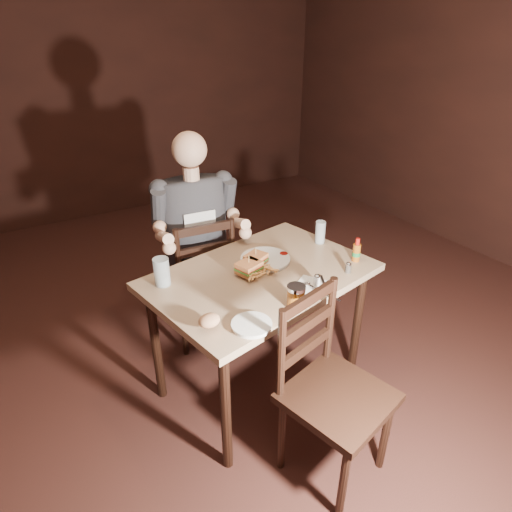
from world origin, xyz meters
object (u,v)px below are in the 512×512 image
dinner_plate (265,260)px  glass_left (162,272)px  hot_sauce (357,250)px  diner (196,212)px  side_plate (252,326)px  syrup_dispenser (296,296)px  main_table (261,287)px  glass_right (320,232)px  chair_near (338,397)px  chair_far (198,277)px

dinner_plate → glass_left: (-0.57, 0.07, 0.07)m
dinner_plate → glass_left: size_ratio=1.85×
hot_sauce → diner: bearing=130.2°
glass_left → side_plate: 0.58m
syrup_dispenser → main_table: bearing=75.0°
diner → glass_left: bearing=-126.7°
glass_right → dinner_plate: bearing=-176.4°
chair_near → syrup_dispenser: bearing=79.1°
main_table → dinner_plate: bearing=47.4°
glass_right → side_plate: bearing=-147.6°
glass_left → glass_right: 0.98m
chair_far → chair_near: 1.30m
main_table → chair_far: chair_far is taller
side_plate → main_table: bearing=52.8°
hot_sauce → dinner_plate: bearing=149.0°
diner → chair_far: bearing=90.0°
dinner_plate → glass_right: bearing=3.6°
chair_far → glass_left: bearing=56.0°
dinner_plate → side_plate: 0.60m
chair_near → side_plate: size_ratio=5.32×
chair_far → chair_near: chair_near is taller
diner → dinner_plate: bearing=-62.1°
chair_far → syrup_dispenser: chair_far is taller
chair_far → hot_sauce: 1.07m
main_table → dinner_plate: dinner_plate is taller
diner → syrup_dispenser: size_ratio=8.39×
main_table → diner: 0.64m
diner → glass_left: diner is taller
dinner_plate → side_plate: bearing=-128.4°
chair_far → glass_right: chair_far is taller
syrup_dispenser → side_plate: syrup_dispenser is taller
glass_left → diner: bearing=47.2°
chair_near → diner: 1.34m
hot_sauce → side_plate: hot_sauce is taller
glass_left → side_plate: bearing=-69.5°
dinner_plate → chair_near: bearing=-97.6°
side_plate → syrup_dispenser: bearing=5.6°
syrup_dispenser → side_plate: 0.26m
glass_left → dinner_plate: bearing=-6.6°
dinner_plate → chair_far: bearing=109.6°
main_table → diner: size_ratio=1.37×
dinner_plate → syrup_dispenser: bearing=-104.9°
diner → dinner_plate: (0.19, -0.48, -0.16)m
glass_left → hot_sauce: size_ratio=1.06×
chair_far → side_plate: 1.06m
glass_right → hot_sauce: (0.02, -0.29, 0.00)m
syrup_dispenser → side_plate: size_ratio=0.64×
main_table → glass_left: bearing=161.1°
side_plate → chair_near: bearing=-47.7°
syrup_dispenser → chair_far: bearing=83.6°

